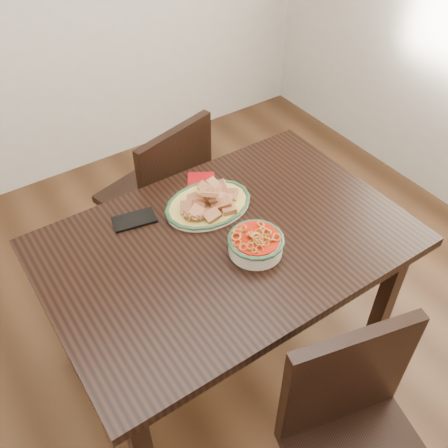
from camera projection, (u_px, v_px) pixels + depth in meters
floor at (223, 355)px, 2.31m from camera, size 3.50×3.50×0.00m
dining_table at (227, 256)px, 1.86m from camera, size 1.31×0.87×0.75m
chair_far at (163, 192)px, 2.39m from camera, size 0.52×0.52×0.89m
chair_near at (355, 436)px, 1.53m from camera, size 0.51×0.51×0.89m
fish_plate at (208, 198)px, 1.90m from camera, size 0.34×0.27×0.11m
noodle_bowl at (256, 242)px, 1.73m from camera, size 0.20×0.20×0.08m
smartphone at (134, 220)px, 1.87m from camera, size 0.17×0.12×0.01m
napkin at (201, 180)px, 2.05m from camera, size 0.14×0.14×0.01m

